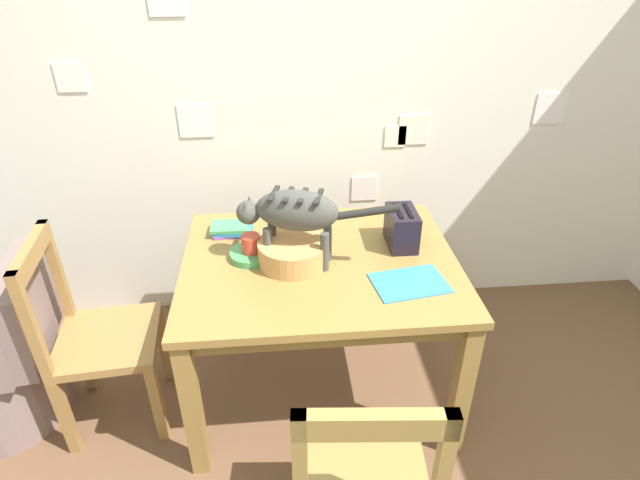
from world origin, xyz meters
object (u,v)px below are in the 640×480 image
saucer_bowl (252,254)px  book_stack (232,229)px  cat (294,213)px  wicker_basket (292,252)px  coffee_mug (252,244)px  magazine (410,283)px  wooden_chair_near (97,337)px  toaster (402,228)px  wooden_chair_far (363,480)px  dining_table (320,277)px

saucer_bowl → book_stack: (-0.10, 0.22, 0.01)m
cat → book_stack: (-0.28, 0.27, -0.21)m
wicker_basket → book_stack: bearing=134.6°
coffee_mug → magazine: coffee_mug is taller
cat → wooden_chair_near: cat is taller
toaster → wooden_chair_far: 1.07m
coffee_mug → wooden_chair_far: (0.35, -0.90, -0.35)m
toaster → magazine: bearing=-95.9°
toaster → wicker_basket: bearing=-168.1°
dining_table → book_stack: book_stack is taller
coffee_mug → toaster: (0.66, 0.05, 0.01)m
wicker_basket → wooden_chair_far: bearing=-78.3°
toaster → saucer_bowl: bearing=-175.8°
magazine → toaster: bearing=74.8°
saucer_bowl → coffee_mug: bearing=-0.0°
saucer_bowl → coffee_mug: size_ratio=1.55×
wooden_chair_near → wooden_chair_far: same height
magazine → wooden_chair_near: wooden_chair_near is taller
dining_table → coffee_mug: bearing=170.9°
cat → book_stack: size_ratio=3.37×
coffee_mug → wooden_chair_far: size_ratio=0.13×
dining_table → wooden_chair_far: 0.88m
saucer_bowl → magazine: saucer_bowl is taller
book_stack → dining_table: bearing=-34.5°
wooden_chair_near → wooden_chair_far: 1.29m
magazine → saucer_bowl: bearing=148.9°
magazine → wooden_chair_near: (-1.32, 0.12, -0.28)m
saucer_bowl → wooden_chair_far: size_ratio=0.20×
saucer_bowl → toaster: bearing=4.2°
book_stack → wooden_chair_far: 1.25m
coffee_mug → magazine: 0.69m
saucer_bowl → coffee_mug: coffee_mug is taller
toaster → dining_table: bearing=-165.7°
coffee_mug → magazine: (0.63, -0.25, -0.07)m
saucer_bowl → wooden_chair_far: 1.01m
saucer_bowl → book_stack: 0.24m
saucer_bowl → wicker_basket: bearing=-17.3°
cat → saucer_bowl: size_ratio=3.47×
wooden_chair_near → magazine: bearing=79.8°
cat → book_stack: bearing=60.9°
dining_table → saucer_bowl: bearing=171.0°
magazine → toaster: size_ratio=1.46×
book_stack → wooden_chair_near: wooden_chair_near is taller
coffee_mug → wooden_chair_near: bearing=-168.9°
cat → magazine: 0.55m
saucer_bowl → wooden_chair_near: bearing=-168.8°
cat → toaster: size_ratio=3.27×
cat → wicker_basket: (-0.01, -0.01, -0.18)m
magazine → wooden_chair_far: bearing=-123.1°
wooden_chair_near → wooden_chair_far: bearing=48.2°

